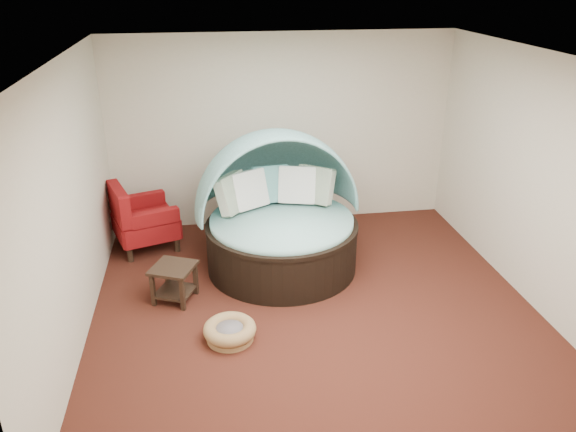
{
  "coord_description": "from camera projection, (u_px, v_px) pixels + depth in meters",
  "views": [
    {
      "loc": [
        -1.15,
        -5.4,
        3.58
      ],
      "look_at": [
        -0.21,
        0.6,
        0.89
      ],
      "focal_mm": 35.0,
      "sensor_mm": 36.0,
      "label": 1
    }
  ],
  "objects": [
    {
      "name": "side_table",
      "position": [
        174.0,
        278.0,
        6.51
      ],
      "size": [
        0.61,
        0.61,
        0.44
      ],
      "rotation": [
        0.0,
        0.0,
        -0.42
      ],
      "color": "black",
      "rests_on": "floor"
    },
    {
      "name": "wall_front",
      "position": [
        393.0,
        332.0,
        3.67
      ],
      "size": [
        5.0,
        0.0,
        5.0
      ],
      "primitive_type": "plane",
      "rotation": [
        -1.57,
        0.0,
        0.0
      ],
      "color": "beige",
      "rests_on": "floor"
    },
    {
      "name": "pet_basket",
      "position": [
        230.0,
        331.0,
        5.87
      ],
      "size": [
        0.56,
        0.56,
        0.19
      ],
      "rotation": [
        0.0,
        0.0,
        0.01
      ],
      "color": "olive",
      "rests_on": "floor"
    },
    {
      "name": "wall_back",
      "position": [
        282.0,
        131.0,
        8.19
      ],
      "size": [
        5.0,
        0.0,
        5.0
      ],
      "primitive_type": "plane",
      "rotation": [
        1.57,
        0.0,
        0.0
      ],
      "color": "beige",
      "rests_on": "floor"
    },
    {
      "name": "canopy_daybed",
      "position": [
        279.0,
        206.0,
        7.11
      ],
      "size": [
        2.23,
        2.16,
        1.77
      ],
      "rotation": [
        0.0,
        0.0,
        0.13
      ],
      "color": "black",
      "rests_on": "floor"
    },
    {
      "name": "wall_right",
      "position": [
        535.0,
        181.0,
        6.28
      ],
      "size": [
        0.0,
        5.0,
        5.0
      ],
      "primitive_type": "plane",
      "rotation": [
        1.57,
        0.0,
        -1.57
      ],
      "color": "beige",
      "rests_on": "floor"
    },
    {
      "name": "ceiling",
      "position": [
        319.0,
        57.0,
        5.36
      ],
      "size": [
        5.0,
        5.0,
        0.0
      ],
      "primitive_type": "plane",
      "rotation": [
        3.14,
        0.0,
        0.0
      ],
      "color": "white",
      "rests_on": "wall_back"
    },
    {
      "name": "floor",
      "position": [
        314.0,
        306.0,
        6.49
      ],
      "size": [
        5.0,
        5.0,
        0.0
      ],
      "primitive_type": "plane",
      "color": "#481F14",
      "rests_on": "ground"
    },
    {
      "name": "red_armchair",
      "position": [
        141.0,
        219.0,
        7.68
      ],
      "size": [
        1.02,
        1.02,
        0.94
      ],
      "rotation": [
        0.0,
        0.0,
        0.33
      ],
      "color": "black",
      "rests_on": "floor"
    },
    {
      "name": "wall_left",
      "position": [
        70.0,
        208.0,
        5.57
      ],
      "size": [
        0.0,
        5.0,
        5.0
      ],
      "primitive_type": "plane",
      "rotation": [
        1.57,
        0.0,
        1.57
      ],
      "color": "beige",
      "rests_on": "floor"
    }
  ]
}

